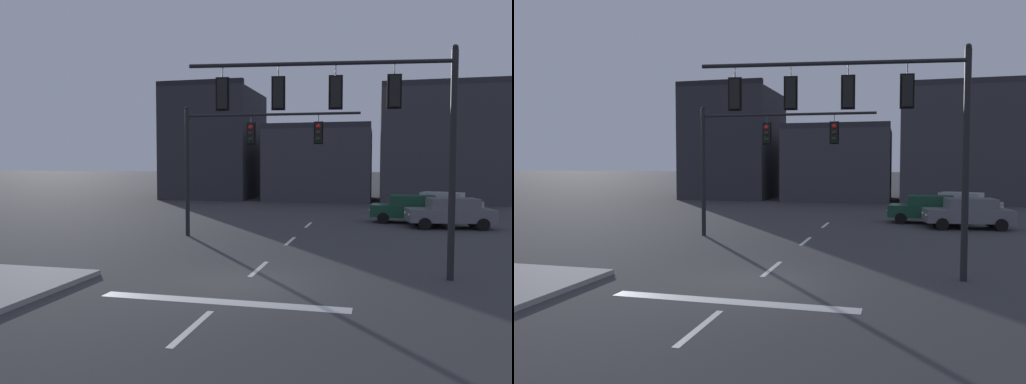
{
  "view_description": "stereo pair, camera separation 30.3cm",
  "coord_description": "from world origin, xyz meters",
  "views": [
    {
      "loc": [
        3.72,
        -13.56,
        3.43
      ],
      "look_at": [
        -0.56,
        3.88,
        2.41
      ],
      "focal_mm": 34.68,
      "sensor_mm": 36.0,
      "label": 1
    },
    {
      "loc": [
        4.02,
        -13.48,
        3.43
      ],
      "look_at": [
        -0.56,
        3.88,
        2.41
      ],
      "focal_mm": 34.68,
      "sensor_mm": 36.0,
      "label": 2
    }
  ],
  "objects": [
    {
      "name": "ground_plane",
      "position": [
        0.0,
        0.0,
        0.0
      ],
      "size": [
        400.0,
        400.0,
        0.0
      ],
      "primitive_type": "plane",
      "color": "#353538"
    },
    {
      "name": "stop_bar_paint",
      "position": [
        0.0,
        -2.0,
        0.0
      ],
      "size": [
        6.4,
        0.5,
        0.01
      ],
      "primitive_type": "cube",
      "color": "silver",
      "rests_on": "ground"
    },
    {
      "name": "lane_centreline",
      "position": [
        0.0,
        2.0,
        0.0
      ],
      "size": [
        0.16,
        26.4,
        0.01
      ],
      "color": "silver",
      "rests_on": "ground"
    },
    {
      "name": "signal_mast_near_side",
      "position": [
        3.15,
        1.49,
        4.95
      ],
      "size": [
        7.87,
        1.2,
        6.88
      ],
      "color": "black",
      "rests_on": "ground"
    },
    {
      "name": "signal_mast_far_side",
      "position": [
        -2.57,
        8.66,
        4.25
      ],
      "size": [
        8.15,
        0.64,
        6.16
      ],
      "color": "black",
      "rests_on": "ground"
    },
    {
      "name": "car_lot_nearside",
      "position": [
        7.9,
        19.91,
        0.86
      ],
      "size": [
        4.75,
        3.17,
        1.61
      ],
      "color": "#9EA0A5",
      "rests_on": "ground"
    },
    {
      "name": "car_lot_middle",
      "position": [
        5.65,
        16.31,
        0.86
      ],
      "size": [
        4.57,
        2.2,
        1.61
      ],
      "color": "#143D28",
      "rests_on": "ground"
    },
    {
      "name": "car_lot_farside",
      "position": [
        7.54,
        14.36,
        0.86
      ],
      "size": [
        4.61,
        2.35,
        1.61
      ],
      "color": "slate",
      "rests_on": "ground"
    },
    {
      "name": "building_row",
      "position": [
        -0.9,
        34.78,
        4.76
      ],
      "size": [
        31.17,
        10.31,
        11.22
      ],
      "color": "#2D2D33",
      "rests_on": "ground"
    }
  ]
}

